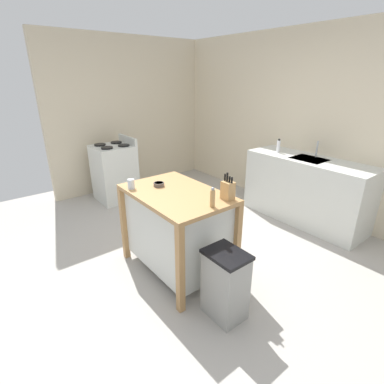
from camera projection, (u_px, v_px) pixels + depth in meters
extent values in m
plane|color=#ADA8A0|center=(185.00, 268.00, 3.19)|extent=(6.65, 6.65, 0.00)
cube|color=beige|center=(321.00, 126.00, 4.09)|extent=(5.65, 0.10, 2.60)
cube|color=beige|center=(130.00, 115.00, 5.29)|extent=(0.10, 2.99, 2.60)
cube|color=#AD7F4C|center=(176.00, 194.00, 2.88)|extent=(1.12, 0.74, 0.04)
cube|color=silver|center=(177.00, 229.00, 3.03)|extent=(1.02, 0.64, 0.75)
cube|color=#AD7F4C|center=(124.00, 224.00, 3.24)|extent=(0.06, 0.06, 0.85)
cube|color=#AD7F4C|center=(180.00, 271.00, 2.47)|extent=(0.06, 0.06, 0.85)
cube|color=#AD7F4C|center=(175.00, 208.00, 3.63)|extent=(0.06, 0.06, 0.85)
cube|color=#AD7F4C|center=(237.00, 244.00, 2.86)|extent=(0.06, 0.06, 0.85)
cube|color=tan|center=(228.00, 191.00, 2.68)|extent=(0.11, 0.09, 0.17)
cylinder|color=black|center=(225.00, 177.00, 2.67)|extent=(0.02, 0.02, 0.06)
cylinder|color=black|center=(227.00, 177.00, 2.64)|extent=(0.02, 0.02, 0.08)
cylinder|color=black|center=(230.00, 179.00, 2.63)|extent=(0.02, 0.02, 0.06)
cylinder|color=black|center=(232.00, 180.00, 2.61)|extent=(0.02, 0.02, 0.06)
cylinder|color=#564C47|center=(159.00, 184.00, 3.02)|extent=(0.11, 0.11, 0.04)
cylinder|color=#342D2A|center=(159.00, 183.00, 3.01)|extent=(0.09, 0.09, 0.01)
cylinder|color=silver|center=(131.00, 184.00, 2.94)|extent=(0.07, 0.07, 0.10)
cylinder|color=tan|center=(213.00, 199.00, 2.52)|extent=(0.04, 0.04, 0.16)
sphere|color=#99999E|center=(213.00, 189.00, 2.49)|extent=(0.03, 0.03, 0.03)
cube|color=gray|center=(225.00, 286.00, 2.47)|extent=(0.34, 0.26, 0.60)
cube|color=black|center=(227.00, 255.00, 2.35)|extent=(0.36, 0.28, 0.03)
cube|color=silver|center=(305.00, 190.00, 4.12)|extent=(1.70, 0.60, 0.91)
cube|color=silver|center=(309.00, 160.00, 3.94)|extent=(0.44, 0.36, 0.03)
cylinder|color=#B7BCC1|center=(317.00, 149.00, 3.99)|extent=(0.02, 0.02, 0.22)
cylinder|color=white|center=(278.00, 146.00, 4.24)|extent=(0.05, 0.05, 0.17)
cylinder|color=black|center=(279.00, 140.00, 4.20)|extent=(0.03, 0.03, 0.02)
cube|color=silver|center=(115.00, 173.00, 4.83)|extent=(0.60, 0.60, 0.91)
cube|color=silver|center=(128.00, 140.00, 4.80)|extent=(0.60, 0.04, 0.12)
cylinder|color=black|center=(100.00, 145.00, 4.68)|extent=(0.18, 0.18, 0.02)
cylinder|color=black|center=(107.00, 148.00, 4.48)|extent=(0.18, 0.18, 0.02)
cylinder|color=black|center=(116.00, 142.00, 4.84)|extent=(0.18, 0.18, 0.02)
cylinder|color=black|center=(124.00, 145.00, 4.64)|extent=(0.18, 0.18, 0.02)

